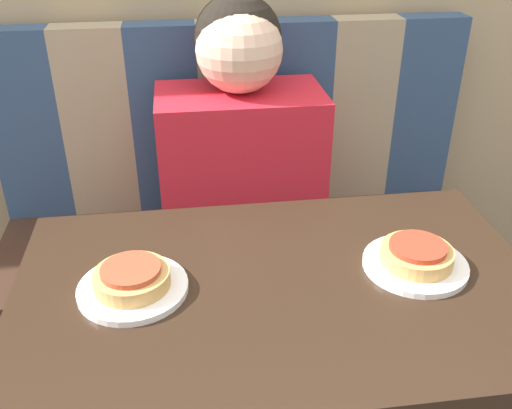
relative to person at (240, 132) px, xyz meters
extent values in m
cube|color=#382319|center=(0.00, 0.00, -0.54)|extent=(1.37, 0.52, 0.46)
cube|color=navy|center=(-0.59, 0.21, -0.04)|extent=(0.20, 0.08, 0.56)
cube|color=tan|center=(-0.39, 0.21, -0.04)|extent=(0.20, 0.08, 0.56)
cube|color=navy|center=(-0.20, 0.21, -0.04)|extent=(0.20, 0.08, 0.56)
cube|color=tan|center=(0.00, 0.21, -0.04)|extent=(0.20, 0.08, 0.56)
cube|color=navy|center=(0.20, 0.21, -0.04)|extent=(0.20, 0.08, 0.56)
cube|color=tan|center=(0.39, 0.21, -0.04)|extent=(0.20, 0.08, 0.56)
cube|color=navy|center=(0.59, 0.21, -0.04)|extent=(0.20, 0.08, 0.56)
cube|color=black|center=(0.00, -0.61, -0.06)|extent=(0.93, 0.58, 0.03)
cube|color=red|center=(0.00, 0.00, -0.10)|extent=(0.43, 0.26, 0.43)
sphere|color=beige|center=(0.00, 0.00, 0.22)|extent=(0.22, 0.22, 0.22)
sphere|color=black|center=(0.00, 0.02, 0.24)|extent=(0.22, 0.22, 0.22)
cylinder|color=white|center=(-0.25, -0.59, -0.03)|extent=(0.19, 0.19, 0.01)
cylinder|color=white|center=(0.25, -0.59, -0.03)|extent=(0.19, 0.19, 0.01)
cylinder|color=tan|center=(-0.25, -0.59, -0.01)|extent=(0.13, 0.13, 0.03)
cylinder|color=#AD472D|center=(-0.25, -0.59, 0.01)|extent=(0.10, 0.10, 0.01)
cylinder|color=tan|center=(0.25, -0.59, -0.01)|extent=(0.13, 0.13, 0.03)
cylinder|color=#B73823|center=(0.25, -0.59, 0.01)|extent=(0.10, 0.10, 0.01)
camera|label=1|loc=(-0.15, -1.40, 0.57)|focal=40.00mm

